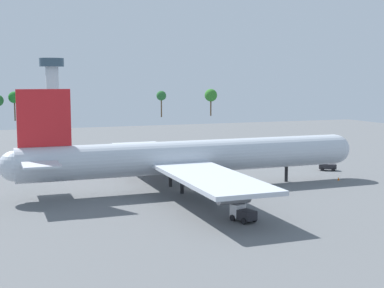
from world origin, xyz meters
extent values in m
plane|color=slate|center=(0.00, 0.00, 0.00)|extent=(290.36, 290.36, 0.00)
cylinder|color=silver|center=(0.00, 0.00, 6.45)|extent=(66.74, 6.40, 6.40)
sphere|color=silver|center=(33.37, 0.00, 6.45)|extent=(6.27, 6.27, 6.27)
sphere|color=silver|center=(-33.37, 0.00, 6.45)|extent=(5.44, 5.44, 5.44)
cube|color=red|center=(-28.03, 0.00, 14.77)|extent=(9.34, 0.50, 10.23)
cube|color=silver|center=(-29.36, -5.10, 7.41)|extent=(6.01, 9.59, 0.36)
cube|color=silver|center=(-29.36, 5.10, 7.41)|extent=(6.01, 9.59, 0.36)
cube|color=silver|center=(-3.34, -17.49, 5.49)|extent=(11.35, 31.14, 0.70)
cube|color=silver|center=(-3.34, 17.49, 5.49)|extent=(11.35, 31.14, 0.70)
cylinder|color=gray|center=(-2.34, -12.82, 3.80)|extent=(5.12, 2.69, 2.69)
cylinder|color=gray|center=(-2.34, -24.34, 3.80)|extent=(5.12, 2.69, 2.69)
cylinder|color=gray|center=(-2.34, 12.82, 3.80)|extent=(5.12, 2.69, 2.69)
cylinder|color=gray|center=(-2.34, 24.34, 3.80)|extent=(5.12, 2.69, 2.69)
cylinder|color=black|center=(21.36, 0.00, 1.63)|extent=(0.70, 0.70, 3.25)
cylinder|color=black|center=(-3.34, -3.52, 1.63)|extent=(0.70, 0.70, 3.25)
cylinder|color=black|center=(-3.34, 3.52, 1.63)|extent=(0.70, 0.70, 3.25)
cube|color=#232328|center=(36.79, 9.51, 1.19)|extent=(2.20, 2.27, 1.56)
cube|color=#232328|center=(38.53, 8.50, 0.96)|extent=(3.00, 2.73, 1.11)
cylinder|color=black|center=(37.26, 10.34, 0.41)|extent=(0.84, 0.65, 0.81)
cylinder|color=black|center=(36.30, 8.69, 0.41)|extent=(0.84, 0.65, 0.81)
cylinder|color=black|center=(39.41, 9.08, 0.41)|extent=(0.84, 0.65, 0.81)
cylinder|color=black|center=(38.46, 7.44, 0.41)|extent=(0.84, 0.65, 0.81)
cube|color=silver|center=(-1.75, -24.85, 1.48)|extent=(2.42, 2.07, 1.99)
cube|color=#232328|center=(-1.16, -26.77, 1.17)|extent=(2.70, 2.98, 1.37)
cylinder|color=black|center=(-0.68, -24.52, 0.48)|extent=(0.55, 1.01, 0.97)
cylinder|color=black|center=(-2.83, -25.18, 0.48)|extent=(0.55, 1.01, 0.97)
cylinder|color=black|center=(0.05, -26.90, 0.48)|extent=(0.55, 1.01, 0.97)
cylinder|color=black|center=(-2.10, -27.56, 0.48)|extent=(0.55, 1.01, 0.97)
cone|color=orange|center=(32.67, -2.68, 0.35)|extent=(0.49, 0.49, 0.70)
cylinder|color=silver|center=(-7.08, 179.65, 13.93)|extent=(6.32, 6.32, 27.86)
cylinder|color=#334756|center=(-7.08, 179.65, 29.94)|extent=(12.01, 12.01, 4.14)
cylinder|color=#51381E|center=(-24.62, 197.58, 5.21)|extent=(0.71, 0.71, 10.43)
sphere|color=#1E7124|center=(-24.62, 197.58, 12.26)|extent=(6.10, 6.10, 6.10)
cylinder|color=#51381E|center=(55.43, 197.58, 5.29)|extent=(0.71, 0.71, 10.58)
sphere|color=#29682F|center=(55.43, 197.58, 12.27)|extent=(5.63, 5.63, 5.63)
cylinder|color=#51381E|center=(86.11, 197.58, 4.98)|extent=(0.81, 0.81, 9.96)
sphere|color=#327C29|center=(86.11, 197.58, 12.21)|extent=(7.48, 7.48, 7.48)
camera|label=1|loc=(-37.05, -98.67, 21.60)|focal=50.58mm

